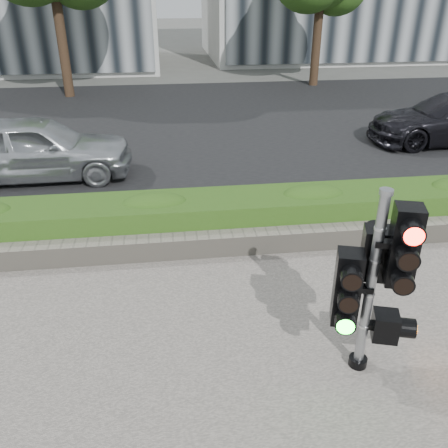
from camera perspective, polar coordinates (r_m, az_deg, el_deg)
The scene contains 7 objects.
ground at distance 6.17m, azimuth 3.53°, elevation -12.45°, with size 120.00×120.00×0.00m, color #51514C.
road at distance 15.21m, azimuth -3.53°, elevation 12.06°, with size 60.00×13.00×0.02m, color black.
curb at distance 8.78m, azimuth -0.23°, elevation 0.92°, with size 60.00×0.25×0.12m, color gray.
stone_wall at distance 7.61m, azimuth 0.95°, elevation -2.24°, with size 12.00×0.32×0.34m, color gray.
hedge at distance 8.10m, azimuth 0.30°, elevation 1.04°, with size 12.00×1.00×0.68m, color #578B2A.
traffic_signal at distance 5.16m, azimuth 17.68°, elevation -5.87°, with size 0.80×0.65×2.17m.
car_silver at distance 11.23m, azimuth -21.68°, elevation 8.51°, with size 1.64×4.08×1.39m, color #B9BDC1.
Camera 1 is at (-0.98, -4.67, 3.92)m, focal length 38.00 mm.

